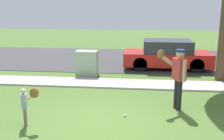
# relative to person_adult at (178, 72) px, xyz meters

# --- Properties ---
(ground_plane) EXTENTS (48.00, 48.00, 0.00)m
(ground_plane) POSITION_rel_person_adult_xyz_m (-2.03, 2.20, -1.08)
(ground_plane) COLOR #4C6B2D
(sidewalk_strip) EXTENTS (36.00, 1.20, 0.06)m
(sidewalk_strip) POSITION_rel_person_adult_xyz_m (-2.03, 2.30, -1.05)
(sidewalk_strip) COLOR #B2B2AD
(sidewalk_strip) RESTS_ON ground
(road_surface) EXTENTS (36.00, 6.80, 0.02)m
(road_surface) POSITION_rel_person_adult_xyz_m (-2.03, 7.30, -1.07)
(road_surface) COLOR #38383A
(road_surface) RESTS_ON ground
(person_adult) EXTENTS (0.84, 0.58, 1.73)m
(person_adult) POSITION_rel_person_adult_xyz_m (0.00, 0.00, 0.00)
(person_adult) COLOR black
(person_adult) RESTS_ON ground
(person_child) EXTENTS (0.52, 0.32, 1.01)m
(person_child) POSITION_rel_person_adult_xyz_m (-3.75, -1.57, -0.42)
(person_child) COLOR #6B6656
(person_child) RESTS_ON ground
(baseball) EXTENTS (0.07, 0.07, 0.07)m
(baseball) POSITION_rel_person_adult_xyz_m (-1.42, -0.75, -1.04)
(baseball) COLOR white
(baseball) RESTS_ON ground
(utility_cabinet) EXTENTS (0.90, 0.60, 1.06)m
(utility_cabinet) POSITION_rel_person_adult_xyz_m (-3.30, 3.49, -0.55)
(utility_cabinet) COLOR #9EB293
(utility_cabinet) RESTS_ON ground
(parked_hatchback_red) EXTENTS (4.00, 1.75, 1.33)m
(parked_hatchback_red) POSITION_rel_person_adult_xyz_m (0.18, 5.20, -0.42)
(parked_hatchback_red) COLOR red
(parked_hatchback_red) RESTS_ON road_surface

